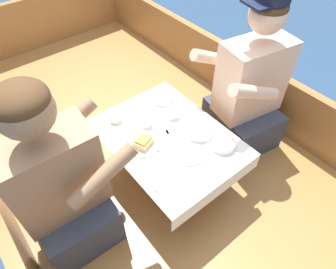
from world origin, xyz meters
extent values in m
plane|color=navy|center=(0.00, 0.00, 0.00)|extent=(60.00, 60.00, 0.00)
cube|color=#9E6B38|center=(0.00, 0.00, 0.13)|extent=(1.84, 3.78, 0.26)
cube|color=#936033|center=(-0.89, 0.00, 0.46)|extent=(0.06, 3.78, 0.40)
cube|color=#936033|center=(0.89, 0.00, 0.46)|extent=(0.06, 3.78, 0.40)
cube|color=#936033|center=(0.00, 1.86, 0.49)|extent=(1.72, 0.06, 0.46)
cylinder|color=#B2B2B7|center=(0.00, -0.15, 0.43)|extent=(0.07, 0.07, 0.33)
cube|color=#9E6B38|center=(0.00, -0.15, 0.60)|extent=(0.57, 0.77, 0.02)
cube|color=white|center=(0.00, -0.15, 0.61)|extent=(0.60, 0.80, 0.00)
cube|color=white|center=(0.00, -0.54, 0.56)|extent=(0.60, 0.00, 0.10)
cube|color=white|center=(0.00, 0.25, 0.56)|extent=(0.60, 0.00, 0.10)
cube|color=#333847|center=(-0.60, -0.11, 0.39)|extent=(0.38, 0.45, 0.26)
cube|color=#936B4C|center=(-0.60, -0.11, 0.75)|extent=(0.41, 0.23, 0.44)
sphere|color=#936B4C|center=(-0.60, -0.11, 1.13)|extent=(0.22, 0.22, 0.22)
ellipsoid|color=#472D19|center=(-0.60, -0.11, 1.17)|extent=(0.21, 0.21, 0.12)
cylinder|color=#936B4C|center=(-0.44, 0.07, 0.81)|extent=(0.34, 0.08, 0.21)
cylinder|color=#936B4C|center=(-0.46, -0.29, 0.81)|extent=(0.34, 0.08, 0.21)
cube|color=#333847|center=(0.60, -0.19, 0.39)|extent=(0.43, 0.50, 0.26)
cube|color=beige|center=(0.60, -0.19, 0.76)|extent=(0.43, 0.29, 0.47)
sphere|color=beige|center=(0.60, -0.19, 1.14)|extent=(0.20, 0.20, 0.20)
ellipsoid|color=#472D19|center=(0.60, -0.19, 1.19)|extent=(0.19, 0.19, 0.11)
cylinder|color=beige|center=(0.42, -0.34, 0.84)|extent=(0.34, 0.13, 0.21)
cylinder|color=beige|center=(0.49, 0.01, 0.84)|extent=(0.34, 0.13, 0.21)
cube|color=black|center=(0.52, -0.18, 1.22)|extent=(0.12, 0.15, 0.01)
cylinder|color=silver|center=(-0.14, -0.12, 0.62)|extent=(0.17, 0.17, 0.01)
cylinder|color=silver|center=(0.01, -0.32, 0.62)|extent=(0.15, 0.15, 0.01)
cube|color=#E0BC7F|center=(-0.14, -0.12, 0.64)|extent=(0.11, 0.10, 0.04)
cube|color=gold|center=(-0.14, -0.12, 0.67)|extent=(0.09, 0.08, 0.01)
cylinder|color=silver|center=(0.15, -0.23, 0.64)|extent=(0.15, 0.15, 0.04)
cylinder|color=beige|center=(0.15, -0.23, 0.65)|extent=(0.12, 0.12, 0.02)
cylinder|color=silver|center=(0.17, 0.11, 0.64)|extent=(0.12, 0.12, 0.04)
cylinder|color=beige|center=(0.17, 0.11, 0.65)|extent=(0.10, 0.10, 0.02)
cylinder|color=silver|center=(0.18, -0.39, 0.64)|extent=(0.12, 0.12, 0.04)
cylinder|color=beige|center=(0.18, -0.39, 0.65)|extent=(0.10, 0.10, 0.02)
cylinder|color=silver|center=(0.13, -0.04, 0.64)|extent=(0.07, 0.07, 0.06)
torus|color=silver|center=(0.17, -0.04, 0.65)|extent=(0.04, 0.01, 0.04)
cylinder|color=#3D2314|center=(0.13, -0.04, 0.66)|extent=(0.06, 0.06, 0.01)
cylinder|color=silver|center=(-0.15, 0.15, 0.64)|extent=(0.07, 0.07, 0.05)
torus|color=silver|center=(-0.11, 0.15, 0.64)|extent=(0.04, 0.01, 0.04)
cylinder|color=#3D2314|center=(-0.15, 0.15, 0.66)|extent=(0.06, 0.06, 0.01)
cylinder|color=silver|center=(-0.04, 0.00, 0.65)|extent=(0.06, 0.06, 0.06)
torus|color=silver|center=(0.00, 0.00, 0.65)|extent=(0.04, 0.01, 0.04)
cylinder|color=#3D2314|center=(-0.04, 0.00, 0.66)|extent=(0.05, 0.05, 0.01)
cube|color=silver|center=(-0.22, -0.44, 0.62)|extent=(0.09, 0.16, 0.00)
ellipsoid|color=silver|center=(-0.25, -0.38, 0.62)|extent=(0.04, 0.02, 0.01)
cube|color=silver|center=(-0.14, -0.24, 0.62)|extent=(0.11, 0.14, 0.00)
cube|color=silver|center=(-0.10, -0.19, 0.62)|extent=(0.04, 0.04, 0.00)
cube|color=silver|center=(-0.02, -0.43, 0.62)|extent=(0.01, 0.17, 0.00)
ellipsoid|color=silver|center=(-0.02, -0.36, 0.62)|extent=(0.04, 0.02, 0.01)
cube|color=silver|center=(0.09, -0.39, 0.62)|extent=(0.16, 0.07, 0.00)
ellipsoid|color=silver|center=(0.15, -0.37, 0.62)|extent=(0.04, 0.02, 0.01)
cube|color=silver|center=(0.00, -0.19, 0.62)|extent=(0.06, 0.17, 0.00)
cube|color=silver|center=(0.02, -0.12, 0.62)|extent=(0.03, 0.04, 0.00)
camera|label=1|loc=(-0.70, -1.01, 1.82)|focal=32.00mm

